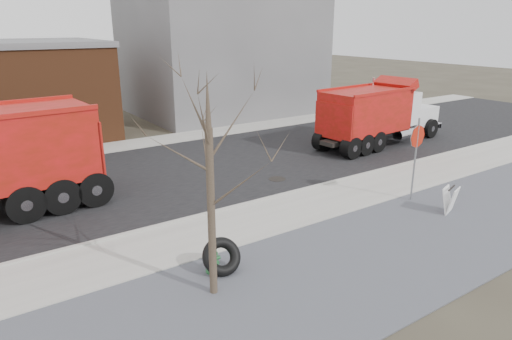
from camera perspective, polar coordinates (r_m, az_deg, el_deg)
ground at (r=14.69m, az=0.72°, el=-6.70°), size 120.00×120.00×0.00m
gravel_verge at (r=12.30m, az=10.30°, el=-12.14°), size 60.00×5.00×0.03m
sidewalk at (r=14.87m, az=0.17°, el=-6.27°), size 60.00×2.50×0.06m
curb at (r=15.86m, az=-2.49°, el=-4.59°), size 60.00×0.15×0.11m
road at (r=19.84m, az=-9.74°, el=-0.32°), size 60.00×9.40×0.02m
far_sidewalk at (r=24.95m, az=-15.27°, el=3.10°), size 60.00×2.00×0.06m
building_grey at (r=33.47m, az=-4.39°, el=14.17°), size 12.00×10.00×8.00m
bare_tree at (r=9.88m, az=-5.83°, el=1.24°), size 3.20×3.20×5.20m
fire_hydrant at (r=11.90m, az=-5.39°, el=-11.22°), size 0.41×0.40×0.73m
truck_tire at (r=11.84m, az=-4.33°, el=-10.74°), size 1.12×0.97×0.98m
stop_sign at (r=16.87m, az=19.42°, el=2.88°), size 0.82×0.10×3.02m
sandwich_board at (r=16.56m, az=23.08°, el=-3.48°), size 0.75×0.59×0.91m
dump_truck_red_a at (r=24.64m, az=15.00°, el=6.97°), size 8.41×2.93×3.37m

